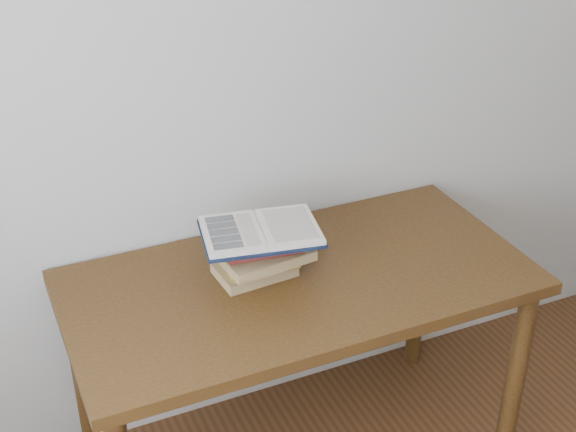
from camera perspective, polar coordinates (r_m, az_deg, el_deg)
name	(u,v)px	position (r m, az deg, el deg)	size (l,w,h in m)	color
desk	(299,303)	(2.47, 0.79, -6.23)	(1.40, 0.70, 0.75)	#4F3113
book_stack	(259,253)	(2.39, -2.09, -2.64)	(0.28, 0.22, 0.15)	olive
open_book	(261,231)	(2.32, -1.95, -1.10)	(0.38, 0.29, 0.03)	black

